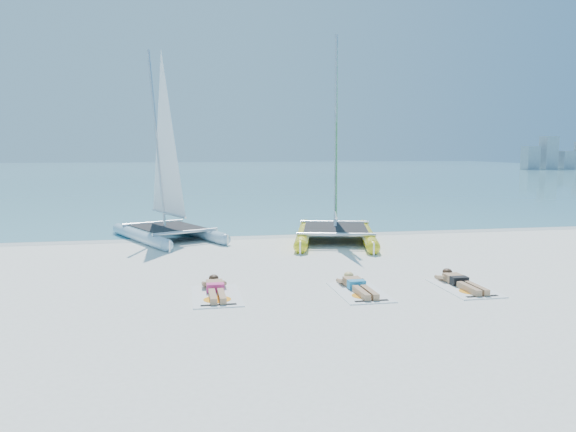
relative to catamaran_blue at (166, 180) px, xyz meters
name	(u,v)px	position (x,y,z in m)	size (l,w,h in m)	color
ground	(323,266)	(4.10, -5.40, -2.00)	(140.00, 140.00, 0.00)	white
sea	(207,172)	(4.10, 57.60, -1.99)	(140.00, 115.00, 0.01)	#7BBFCE
wet_sand_strip	(284,235)	(4.10, 0.10, -1.99)	(140.00, 1.40, 0.01)	silver
distant_skyline	(564,157)	(57.81, 56.60, -0.06)	(14.00, 2.00, 5.00)	#A6ACB7
catamaran_blue	(166,180)	(0.00, 0.00, 0.00)	(4.16, 5.43, 6.68)	#A7C7DB
catamaran_yellow	(336,172)	(5.65, -1.02, 0.28)	(3.78, 5.82, 7.21)	yellow
towel_a	(216,296)	(1.17, -7.88, -1.99)	(1.00, 1.85, 0.02)	white
sunbather_a	(215,288)	(1.17, -7.69, -1.88)	(0.37, 1.73, 0.26)	tan
towel_b	(360,292)	(4.20, -8.17, -1.99)	(1.00, 1.85, 0.02)	white
sunbather_b	(357,285)	(4.20, -7.98, -1.88)	(0.37, 1.73, 0.26)	tan
towel_c	(464,288)	(6.57, -8.26, -1.99)	(1.00, 1.85, 0.02)	white
sunbather_c	(460,281)	(6.57, -8.07, -1.88)	(0.37, 1.73, 0.26)	tan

